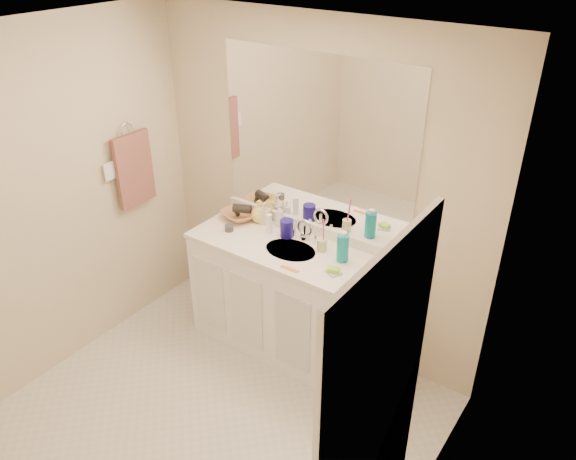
% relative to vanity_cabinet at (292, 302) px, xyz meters
% --- Properties ---
extents(floor, '(2.60, 2.60, 0.00)m').
position_rel_vanity_cabinet_xyz_m(floor, '(0.00, -1.02, -0.42)').
color(floor, beige).
rests_on(floor, ground).
extents(ceiling, '(2.60, 2.60, 0.02)m').
position_rel_vanity_cabinet_xyz_m(ceiling, '(0.00, -1.02, 1.97)').
color(ceiling, white).
rests_on(ceiling, wall_back).
extents(wall_back, '(2.60, 0.02, 2.40)m').
position_rel_vanity_cabinet_xyz_m(wall_back, '(0.00, 0.28, 0.77)').
color(wall_back, beige).
rests_on(wall_back, floor).
extents(wall_left, '(0.02, 2.60, 2.40)m').
position_rel_vanity_cabinet_xyz_m(wall_left, '(-1.30, -1.02, 0.77)').
color(wall_left, beige).
rests_on(wall_left, floor).
extents(wall_right, '(0.02, 2.60, 2.40)m').
position_rel_vanity_cabinet_xyz_m(wall_right, '(1.30, -1.02, 0.77)').
color(wall_right, beige).
rests_on(wall_right, floor).
extents(vanity_cabinet, '(1.50, 0.55, 0.85)m').
position_rel_vanity_cabinet_xyz_m(vanity_cabinet, '(0.00, 0.00, 0.00)').
color(vanity_cabinet, white).
rests_on(vanity_cabinet, floor).
extents(countertop, '(1.52, 0.57, 0.03)m').
position_rel_vanity_cabinet_xyz_m(countertop, '(0.00, 0.00, 0.44)').
color(countertop, white).
rests_on(countertop, vanity_cabinet).
extents(backsplash, '(1.52, 0.03, 0.08)m').
position_rel_vanity_cabinet_xyz_m(backsplash, '(0.00, 0.26, 0.50)').
color(backsplash, white).
rests_on(backsplash, countertop).
extents(sink_basin, '(0.37, 0.37, 0.02)m').
position_rel_vanity_cabinet_xyz_m(sink_basin, '(0.00, -0.02, 0.44)').
color(sink_basin, beige).
rests_on(sink_basin, countertop).
extents(faucet, '(0.02, 0.02, 0.11)m').
position_rel_vanity_cabinet_xyz_m(faucet, '(0.00, 0.16, 0.51)').
color(faucet, silver).
rests_on(faucet, countertop).
extents(mirror, '(1.48, 0.01, 1.20)m').
position_rel_vanity_cabinet_xyz_m(mirror, '(0.00, 0.27, 1.14)').
color(mirror, white).
rests_on(mirror, wall_back).
extents(blue_mug, '(0.12, 0.12, 0.13)m').
position_rel_vanity_cabinet_xyz_m(blue_mug, '(-0.13, 0.12, 0.52)').
color(blue_mug, navy).
rests_on(blue_mug, countertop).
extents(tan_cup, '(0.08, 0.08, 0.09)m').
position_rel_vanity_cabinet_xyz_m(tan_cup, '(0.18, 0.09, 0.50)').
color(tan_cup, beige).
rests_on(tan_cup, countertop).
extents(toothbrush, '(0.02, 0.04, 0.21)m').
position_rel_vanity_cabinet_xyz_m(toothbrush, '(0.19, 0.09, 0.60)').
color(toothbrush, '#DC3A80').
rests_on(toothbrush, tan_cup).
extents(mouthwash_bottle, '(0.08, 0.08, 0.19)m').
position_rel_vanity_cabinet_xyz_m(mouthwash_bottle, '(0.36, 0.07, 0.55)').
color(mouthwash_bottle, '#0C8D9B').
rests_on(mouthwash_bottle, countertop).
extents(soap_dish, '(0.12, 0.10, 0.01)m').
position_rel_vanity_cabinet_xyz_m(soap_dish, '(0.39, -0.10, 0.46)').
color(soap_dish, silver).
rests_on(soap_dish, countertop).
extents(green_soap, '(0.09, 0.08, 0.03)m').
position_rel_vanity_cabinet_xyz_m(green_soap, '(0.39, -0.10, 0.48)').
color(green_soap, '#92D534').
rests_on(green_soap, soap_dish).
extents(orange_comb, '(0.13, 0.03, 0.01)m').
position_rel_vanity_cabinet_xyz_m(orange_comb, '(0.13, -0.22, 0.46)').
color(orange_comb, orange).
rests_on(orange_comb, countertop).
extents(dark_jar, '(0.07, 0.07, 0.05)m').
position_rel_vanity_cabinet_xyz_m(dark_jar, '(-0.52, -0.06, 0.48)').
color(dark_jar, '#393941').
rests_on(dark_jar, countertop).
extents(extra_white_bottle, '(0.06, 0.06, 0.14)m').
position_rel_vanity_cabinet_xyz_m(extra_white_bottle, '(-0.27, 0.09, 0.53)').
color(extra_white_bottle, white).
rests_on(extra_white_bottle, countertop).
extents(soap_bottle_white, '(0.08, 0.08, 0.17)m').
position_rel_vanity_cabinet_xyz_m(soap_bottle_white, '(-0.26, 0.22, 0.54)').
color(soap_bottle_white, white).
rests_on(soap_bottle_white, countertop).
extents(soap_bottle_cream, '(0.09, 0.09, 0.17)m').
position_rel_vanity_cabinet_xyz_m(soap_bottle_cream, '(-0.37, 0.19, 0.54)').
color(soap_bottle_cream, beige).
rests_on(soap_bottle_cream, countertop).
extents(soap_bottle_yellow, '(0.17, 0.17, 0.17)m').
position_rel_vanity_cabinet_xyz_m(soap_bottle_yellow, '(-0.42, 0.19, 0.54)').
color(soap_bottle_yellow, '#F3D45E').
rests_on(soap_bottle_yellow, countertop).
extents(wicker_basket, '(0.33, 0.33, 0.07)m').
position_rel_vanity_cabinet_xyz_m(wicker_basket, '(-0.57, 0.14, 0.49)').
color(wicker_basket, '#B57349').
rests_on(wicker_basket, countertop).
extents(hair_dryer, '(0.15, 0.11, 0.07)m').
position_rel_vanity_cabinet_xyz_m(hair_dryer, '(-0.55, 0.14, 0.54)').
color(hair_dryer, black).
rests_on(hair_dryer, wicker_basket).
extents(towel_ring, '(0.01, 0.11, 0.11)m').
position_rel_vanity_cabinet_xyz_m(towel_ring, '(-1.27, -0.25, 1.12)').
color(towel_ring, silver).
rests_on(towel_ring, wall_left).
extents(hand_towel, '(0.04, 0.32, 0.55)m').
position_rel_vanity_cabinet_xyz_m(hand_towel, '(-1.25, -0.25, 0.82)').
color(hand_towel, brown).
rests_on(hand_towel, towel_ring).
extents(switch_plate, '(0.01, 0.08, 0.13)m').
position_rel_vanity_cabinet_xyz_m(switch_plate, '(-1.27, -0.45, 0.88)').
color(switch_plate, white).
rests_on(switch_plate, wall_left).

